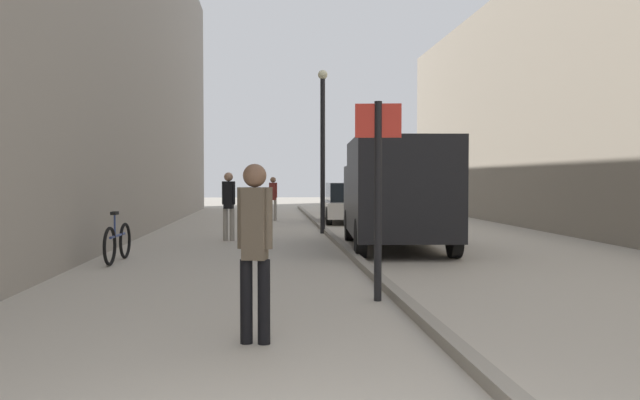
% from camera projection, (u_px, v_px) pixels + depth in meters
% --- Properties ---
extents(ground_plane, '(80.00, 80.00, 0.00)m').
position_uv_depth(ground_plane, '(273.00, 247.00, 14.85)').
color(ground_plane, '#A8A093').
extents(building_facade_left, '(3.95, 40.00, 10.70)m').
position_uv_depth(building_facade_left, '(25.00, 12.00, 14.21)').
color(building_facade_left, gray).
rests_on(building_facade_left, ground_plane).
extents(kerb_strip, '(0.16, 40.00, 0.12)m').
position_uv_depth(kerb_strip, '(340.00, 244.00, 14.98)').
color(kerb_strip, gray).
rests_on(kerb_strip, ground_plane).
extents(pedestrian_main_foreground, '(0.34, 0.24, 1.74)m').
position_uv_depth(pedestrian_main_foreground, '(255.00, 240.00, 6.08)').
color(pedestrian_main_foreground, black).
rests_on(pedestrian_main_foreground, ground_plane).
extents(pedestrian_mid_block, '(0.34, 0.24, 1.76)m').
position_uv_depth(pedestrian_mid_block, '(229.00, 201.00, 16.27)').
color(pedestrian_mid_block, gray).
rests_on(pedestrian_mid_block, ground_plane).
extents(pedestrian_far_crossing, '(0.31, 0.25, 1.67)m').
position_uv_depth(pedestrian_far_crossing, '(273.00, 195.00, 24.19)').
color(pedestrian_far_crossing, gray).
rests_on(pedestrian_far_crossing, ground_plane).
extents(delivery_van, '(2.46, 5.42, 2.45)m').
position_uv_depth(delivery_van, '(396.00, 191.00, 14.48)').
color(delivery_van, black).
rests_on(delivery_van, ground_plane).
extents(parked_car, '(1.93, 4.25, 1.45)m').
position_uv_depth(parked_car, '(348.00, 203.00, 23.32)').
color(parked_car, silver).
rests_on(parked_car, ground_plane).
extents(street_sign_post, '(0.60, 0.11, 2.60)m').
position_uv_depth(street_sign_post, '(378.00, 183.00, 8.21)').
color(street_sign_post, black).
rests_on(street_sign_post, ground_plane).
extents(lamp_post, '(0.28, 0.28, 4.76)m').
position_uv_depth(lamp_post, '(323.00, 140.00, 18.39)').
color(lamp_post, black).
rests_on(lamp_post, ground_plane).
extents(bicycle_leaning, '(0.13, 1.77, 0.98)m').
position_uv_depth(bicycle_leaning, '(118.00, 242.00, 12.09)').
color(bicycle_leaning, black).
rests_on(bicycle_leaning, ground_plane).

